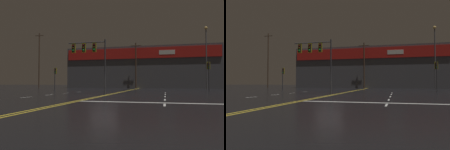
{
  "view_description": "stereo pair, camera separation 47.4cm",
  "coord_description": "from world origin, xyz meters",
  "views": [
    {
      "loc": [
        5.55,
        -19.13,
        1.18
      ],
      "look_at": [
        0.0,
        3.28,
        2.0
      ],
      "focal_mm": 35.0,
      "sensor_mm": 36.0,
      "label": 1
    },
    {
      "loc": [
        6.01,
        -19.01,
        1.18
      ],
      "look_at": [
        0.0,
        3.28,
        2.0
      ],
      "focal_mm": 35.0,
      "sensor_mm": 36.0,
      "label": 2
    }
  ],
  "objects": [
    {
      "name": "traffic_signal_corner_northwest",
      "position": [
        -11.56,
        12.31,
        2.62
      ],
      "size": [
        0.42,
        0.36,
        3.56
      ],
      "color": "#38383D",
      "rests_on": "ground"
    },
    {
      "name": "traffic_signal_median",
      "position": [
        -2.24,
        2.31,
        4.42
      ],
      "size": [
        4.13,
        0.36,
        5.65
      ],
      "color": "#38383D",
      "rests_on": "ground"
    },
    {
      "name": "road_markings",
      "position": [
        1.13,
        -1.25,
        0.0
      ],
      "size": [
        16.25,
        60.0,
        0.01
      ],
      "color": "gold",
      "rests_on": "ground"
    },
    {
      "name": "traffic_signal_corner_northeast",
      "position": [
        11.1,
        12.13,
        2.92
      ],
      "size": [
        0.42,
        0.36,
        3.97
      ],
      "color": "#38383D",
      "rests_on": "ground"
    },
    {
      "name": "streetlight_median_approach",
      "position": [
        12.68,
        23.03,
        7.09
      ],
      "size": [
        0.56,
        0.56,
        11.4
      ],
      "color": "#59595E",
      "rests_on": "ground"
    },
    {
      "name": "building_backdrop",
      "position": [
        0.0,
        32.24,
        4.56
      ],
      "size": [
        33.16,
        10.23,
        9.08
      ],
      "color": "#4C4C51",
      "rests_on": "ground"
    },
    {
      "name": "ground_plane",
      "position": [
        0.0,
        0.0,
        0.0
      ],
      "size": [
        200.0,
        200.0,
        0.0
      ],
      "primitive_type": "plane",
      "color": "black"
    },
    {
      "name": "utility_pole_row",
      "position": [
        -1.8,
        26.22,
        5.77
      ],
      "size": [
        48.73,
        0.26,
        12.86
      ],
      "color": "#4C3828",
      "rests_on": "ground"
    }
  ]
}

